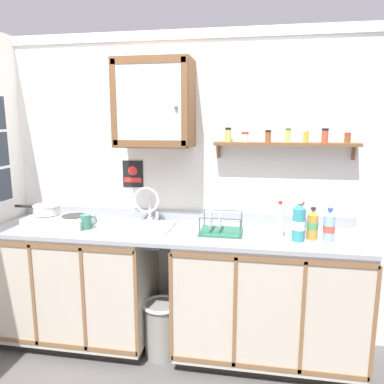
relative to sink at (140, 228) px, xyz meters
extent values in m
plane|color=#565451|center=(0.26, -0.45, -0.94)|extent=(5.73, 5.73, 0.00)
cube|color=silver|center=(0.26, 0.29, 0.26)|extent=(3.33, 0.05, 2.41)
cube|color=white|center=(0.26, 0.25, 1.42)|extent=(3.33, 0.02, 0.05)
cube|color=black|center=(-0.51, -0.01, -0.90)|extent=(1.14, 0.55, 0.08)
cube|color=beige|center=(-0.51, -0.04, -0.44)|extent=(1.16, 0.61, 0.84)
cube|color=brown|center=(-0.51, -0.35, -0.06)|extent=(1.16, 0.01, 0.03)
cube|color=brown|center=(-0.51, -0.35, -0.81)|extent=(1.16, 0.01, 0.03)
cube|color=brown|center=(-0.70, -0.35, -0.44)|extent=(0.02, 0.01, 0.78)
cube|color=brown|center=(-0.32, -0.35, -0.44)|extent=(0.02, 0.01, 0.78)
cube|color=brown|center=(0.07, -0.35, -0.44)|extent=(0.02, 0.01, 0.78)
cube|color=black|center=(0.96, -0.01, -0.90)|extent=(1.26, 0.55, 0.08)
cube|color=beige|center=(0.96, -0.04, -0.44)|extent=(1.29, 0.61, 0.84)
cube|color=brown|center=(0.96, -0.35, -0.06)|extent=(1.29, 0.01, 0.03)
cube|color=brown|center=(0.96, -0.35, -0.81)|extent=(1.29, 0.01, 0.03)
cube|color=brown|center=(0.32, -0.35, -0.44)|extent=(0.02, 0.01, 0.78)
cube|color=brown|center=(0.74, -0.35, -0.44)|extent=(0.02, 0.01, 0.78)
cube|color=brown|center=(1.17, -0.35, -0.44)|extent=(0.02, 0.01, 0.78)
cube|color=brown|center=(1.60, -0.35, -0.44)|extent=(0.02, 0.01, 0.78)
cube|color=#9EA3A8|center=(0.26, -0.04, -0.01)|extent=(2.69, 0.64, 0.03)
cube|color=#9EA3A8|center=(0.26, 0.25, 0.05)|extent=(2.69, 0.02, 0.08)
cube|color=silver|center=(0.00, -0.02, 0.01)|extent=(0.50, 0.41, 0.01)
cube|color=slate|center=(0.00, -0.02, -0.09)|extent=(0.42, 0.33, 0.01)
cube|color=slate|center=(0.00, 0.15, -0.05)|extent=(0.42, 0.01, 0.11)
cube|color=slate|center=(0.00, -0.19, -0.05)|extent=(0.42, 0.01, 0.11)
cylinder|color=#4C4C51|center=(0.00, -0.02, -0.10)|extent=(0.04, 0.04, 0.01)
cylinder|color=silver|center=(0.02, 0.20, 0.02)|extent=(0.05, 0.05, 0.02)
cylinder|color=silver|center=(0.02, 0.20, 0.11)|extent=(0.02, 0.02, 0.16)
torus|color=silver|center=(0.02, 0.11, 0.19)|extent=(0.21, 0.02, 0.21)
cylinder|color=silver|center=(0.08, 0.20, 0.05)|extent=(0.02, 0.02, 0.06)
cube|color=silver|center=(-0.63, -0.05, 0.04)|extent=(0.48, 0.30, 0.07)
cylinder|color=#2D2D2D|center=(-0.75, -0.02, 0.08)|extent=(0.19, 0.19, 0.01)
cylinder|color=#2D2D2D|center=(-0.52, -0.02, 0.08)|extent=(0.19, 0.19, 0.01)
cylinder|color=black|center=(-0.75, -0.18, 0.04)|extent=(0.03, 0.02, 0.03)
cylinder|color=black|center=(-0.52, -0.18, 0.04)|extent=(0.03, 0.02, 0.03)
cylinder|color=silver|center=(-0.75, -0.02, 0.12)|extent=(0.20, 0.20, 0.07)
torus|color=silver|center=(-0.75, -0.02, 0.15)|extent=(0.21, 0.21, 0.01)
cylinder|color=black|center=(-0.93, -0.03, 0.14)|extent=(0.16, 0.03, 0.02)
cylinder|color=teal|center=(1.14, -0.14, 0.12)|extent=(0.08, 0.08, 0.22)
cone|color=teal|center=(1.14, -0.14, 0.25)|extent=(0.08, 0.08, 0.04)
cylinder|color=white|center=(1.14, -0.14, 0.27)|extent=(0.04, 0.04, 0.02)
cylinder|color=white|center=(1.14, -0.14, 0.11)|extent=(0.08, 0.08, 0.06)
cylinder|color=#8CB7E0|center=(1.34, -0.10, 0.09)|extent=(0.07, 0.07, 0.17)
cone|color=#8CB7E0|center=(1.34, -0.10, 0.20)|extent=(0.07, 0.07, 0.03)
cylinder|color=#2D59B2|center=(1.34, -0.10, 0.22)|extent=(0.03, 0.03, 0.02)
cylinder|color=#D84C3F|center=(1.34, -0.10, 0.09)|extent=(0.08, 0.08, 0.05)
cylinder|color=silver|center=(1.18, 0.02, 0.10)|extent=(0.06, 0.06, 0.19)
cone|color=silver|center=(1.18, 0.02, 0.21)|extent=(0.06, 0.06, 0.03)
cylinder|color=red|center=(1.18, 0.02, 0.23)|extent=(0.03, 0.03, 0.02)
cylinder|color=#3F8CCC|center=(1.18, 0.02, 0.09)|extent=(0.06, 0.06, 0.05)
cylinder|color=white|center=(1.02, -0.09, 0.11)|extent=(0.06, 0.06, 0.21)
cone|color=white|center=(1.02, -0.09, 0.23)|extent=(0.06, 0.06, 0.03)
cylinder|color=red|center=(1.02, -0.09, 0.26)|extent=(0.03, 0.03, 0.02)
cylinder|color=white|center=(1.02, -0.09, 0.13)|extent=(0.06, 0.06, 0.06)
cylinder|color=gold|center=(1.24, -0.08, 0.09)|extent=(0.07, 0.07, 0.17)
cone|color=gold|center=(1.24, -0.08, 0.19)|extent=(0.07, 0.07, 0.03)
cylinder|color=#262626|center=(1.24, -0.08, 0.22)|extent=(0.03, 0.03, 0.02)
cylinder|color=#4C9959|center=(1.24, -0.08, 0.10)|extent=(0.08, 0.08, 0.05)
cube|color=#26664C|center=(0.62, -0.04, 0.01)|extent=(0.30, 0.26, 0.01)
cylinder|color=#4C4F54|center=(0.48, -0.16, 0.08)|extent=(0.01, 0.01, 0.12)
cylinder|color=#4C4F54|center=(0.76, -0.16, 0.08)|extent=(0.01, 0.01, 0.12)
cylinder|color=#4C4F54|center=(0.48, 0.08, 0.08)|extent=(0.01, 0.01, 0.12)
cylinder|color=#4C4F54|center=(0.76, 0.08, 0.08)|extent=(0.01, 0.01, 0.12)
cylinder|color=#4C4F54|center=(0.62, -0.16, 0.14)|extent=(0.28, 0.01, 0.01)
cylinder|color=#4C4F54|center=(0.62, 0.08, 0.14)|extent=(0.28, 0.01, 0.01)
cylinder|color=white|center=(0.54, -0.04, 0.09)|extent=(0.01, 0.16, 0.16)
cylinder|color=white|center=(0.61, -0.04, 0.09)|extent=(0.01, 0.15, 0.15)
cylinder|color=#337259|center=(-0.38, -0.12, 0.06)|extent=(0.08, 0.08, 0.11)
torus|color=#337259|center=(-0.34, -0.09, 0.07)|extent=(0.07, 0.04, 0.07)
cube|color=brown|center=(0.10, 0.11, 0.92)|extent=(0.57, 0.31, 0.63)
cube|color=silver|center=(0.10, -0.05, 0.92)|extent=(0.46, 0.01, 0.52)
cube|color=brown|center=(-0.15, -0.06, 0.92)|extent=(0.05, 0.01, 0.59)
cube|color=brown|center=(0.36, -0.06, 0.92)|extent=(0.05, 0.01, 0.59)
cube|color=brown|center=(0.10, -0.06, 1.21)|extent=(0.53, 0.01, 0.05)
cube|color=brown|center=(0.10, -0.06, 0.64)|extent=(0.53, 0.01, 0.05)
sphere|color=olive|center=(0.30, -0.07, 0.89)|extent=(0.02, 0.02, 0.02)
cube|color=brown|center=(1.06, 0.19, 0.63)|extent=(1.04, 0.14, 0.02)
cube|color=brown|center=(0.57, 0.25, 0.57)|extent=(0.02, 0.03, 0.10)
cube|color=brown|center=(1.54, 0.25, 0.57)|extent=(0.02, 0.03, 0.10)
cylinder|color=#E0C659|center=(0.64, 0.19, 0.69)|extent=(0.04, 0.04, 0.09)
cylinder|color=black|center=(0.64, 0.19, 0.74)|extent=(0.05, 0.05, 0.02)
cylinder|color=silver|center=(0.76, 0.19, 0.67)|extent=(0.05, 0.05, 0.06)
cylinder|color=red|center=(0.76, 0.19, 0.71)|extent=(0.05, 0.05, 0.02)
cylinder|color=brown|center=(0.93, 0.20, 0.68)|extent=(0.04, 0.04, 0.07)
cylinder|color=black|center=(0.93, 0.20, 0.72)|extent=(0.04, 0.04, 0.02)
cylinder|color=#E0C659|center=(1.07, 0.19, 0.69)|extent=(0.04, 0.04, 0.09)
cylinder|color=#33723F|center=(1.07, 0.19, 0.74)|extent=(0.04, 0.04, 0.02)
cylinder|color=gold|center=(1.20, 0.19, 0.68)|extent=(0.04, 0.04, 0.08)
cylinder|color=white|center=(1.20, 0.19, 0.73)|extent=(0.04, 0.04, 0.02)
cylinder|color=#CC4C33|center=(1.33, 0.18, 0.69)|extent=(0.04, 0.04, 0.09)
cylinder|color=black|center=(1.33, 0.18, 0.74)|extent=(0.05, 0.05, 0.02)
cylinder|color=brown|center=(1.49, 0.20, 0.67)|extent=(0.04, 0.04, 0.06)
cylinder|color=red|center=(1.49, 0.20, 0.71)|extent=(0.04, 0.04, 0.02)
cube|color=black|center=(-0.13, 0.26, 0.38)|extent=(0.17, 0.01, 0.22)
cube|color=red|center=(-0.13, 0.25, 0.33)|extent=(0.14, 0.00, 0.04)
cylinder|color=red|center=(-0.13, 0.25, 0.40)|extent=(0.08, 0.00, 0.08)
cylinder|color=gray|center=(0.19, -0.13, -0.74)|extent=(0.26, 0.26, 0.40)
torus|color=white|center=(0.19, -0.13, -0.54)|extent=(0.29, 0.29, 0.03)
camera|label=1|loc=(0.85, -2.61, 0.79)|focal=34.81mm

